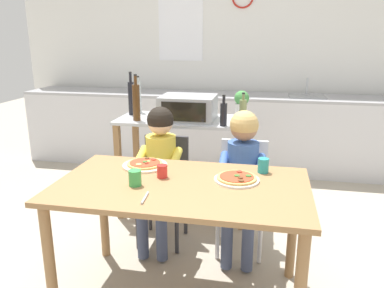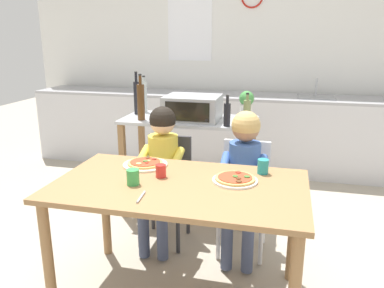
{
  "view_description": "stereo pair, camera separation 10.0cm",
  "coord_description": "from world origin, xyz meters",
  "px_view_note": "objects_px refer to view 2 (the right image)",
  "views": [
    {
      "loc": [
        0.47,
        -1.99,
        1.57
      ],
      "look_at": [
        0.0,
        0.3,
        0.9
      ],
      "focal_mm": 36.01,
      "sensor_mm": 36.0,
      "label": 1
    },
    {
      "loc": [
        0.56,
        -1.97,
        1.57
      ],
      "look_at": [
        0.0,
        0.3,
        0.9
      ],
      "focal_mm": 36.01,
      "sensor_mm": 36.0,
      "label": 2
    }
  ],
  "objects_px": {
    "bottle_slim_sauce": "(227,114)",
    "potted_herb_plant": "(246,104)",
    "dining_table": "(179,200)",
    "drinking_cup_green": "(133,177)",
    "pizza_plate_cream": "(145,164)",
    "bottle_brown_beer": "(144,96)",
    "drinking_cup_red": "(161,171)",
    "dining_chair_left": "(166,181)",
    "bottle_clear_vinegar": "(137,97)",
    "kitchen_island_cart": "(189,151)",
    "child_in_blue_striped_shirt": "(243,167)",
    "child_in_yellow_shirt": "(161,161)",
    "pizza_plate_white": "(235,179)",
    "toaster_oven": "(193,108)",
    "bottle_dark_olive_oil": "(247,112)",
    "dining_chair_right": "(244,189)",
    "drinking_cup_teal": "(263,166)",
    "bottle_tall_green_wine": "(141,101)",
    "serving_spoon": "(141,197)"
  },
  "relations": [
    {
      "from": "drinking_cup_green",
      "to": "child_in_blue_striped_shirt",
      "type": "bearing_deg",
      "value": 48.93
    },
    {
      "from": "bottle_slim_sauce",
      "to": "bottle_tall_green_wine",
      "type": "bearing_deg",
      "value": 175.8
    },
    {
      "from": "drinking_cup_green",
      "to": "bottle_dark_olive_oil",
      "type": "bearing_deg",
      "value": 66.17
    },
    {
      "from": "bottle_brown_beer",
      "to": "drinking_cup_green",
      "type": "xyz_separation_m",
      "value": [
        0.47,
        -1.44,
        -0.22
      ]
    },
    {
      "from": "bottle_slim_sauce",
      "to": "dining_chair_left",
      "type": "bearing_deg",
      "value": -145.1
    },
    {
      "from": "kitchen_island_cart",
      "to": "child_in_blue_striped_shirt",
      "type": "bearing_deg",
      "value": -48.41
    },
    {
      "from": "child_in_blue_striped_shirt",
      "to": "bottle_brown_beer",
      "type": "bearing_deg",
      "value": 141.74
    },
    {
      "from": "bottle_dark_olive_oil",
      "to": "serving_spoon",
      "type": "distance_m",
      "value": 1.39
    },
    {
      "from": "dining_table",
      "to": "child_in_blue_striped_shirt",
      "type": "relative_size",
      "value": 1.37
    },
    {
      "from": "bottle_clear_vinegar",
      "to": "drinking_cup_green",
      "type": "distance_m",
      "value": 1.43
    },
    {
      "from": "pizza_plate_cream",
      "to": "drinking_cup_red",
      "type": "relative_size",
      "value": 3.73
    },
    {
      "from": "pizza_plate_cream",
      "to": "dining_table",
      "type": "bearing_deg",
      "value": -39.39
    },
    {
      "from": "bottle_brown_beer",
      "to": "child_in_yellow_shirt",
      "type": "bearing_deg",
      "value": -62.27
    },
    {
      "from": "bottle_slim_sauce",
      "to": "dining_chair_right",
      "type": "relative_size",
      "value": 0.3
    },
    {
      "from": "drinking_cup_red",
      "to": "dining_chair_left",
      "type": "bearing_deg",
      "value": 105.15
    },
    {
      "from": "bottle_dark_olive_oil",
      "to": "pizza_plate_cream",
      "type": "distance_m",
      "value": 1.02
    },
    {
      "from": "pizza_plate_cream",
      "to": "drinking_cup_green",
      "type": "bearing_deg",
      "value": -81.33
    },
    {
      "from": "toaster_oven",
      "to": "drinking_cup_teal",
      "type": "height_order",
      "value": "toaster_oven"
    },
    {
      "from": "drinking_cup_green",
      "to": "serving_spoon",
      "type": "distance_m",
      "value": 0.2
    },
    {
      "from": "drinking_cup_green",
      "to": "drinking_cup_teal",
      "type": "bearing_deg",
      "value": 27.2
    },
    {
      "from": "dining_table",
      "to": "drinking_cup_green",
      "type": "xyz_separation_m",
      "value": [
        -0.25,
        -0.08,
        0.15
      ]
    },
    {
      "from": "child_in_yellow_shirt",
      "to": "pizza_plate_white",
      "type": "bearing_deg",
      "value": -36.92
    },
    {
      "from": "toaster_oven",
      "to": "potted_herb_plant",
      "type": "bearing_deg",
      "value": 18.59
    },
    {
      "from": "child_in_yellow_shirt",
      "to": "pizza_plate_white",
      "type": "xyz_separation_m",
      "value": [
        0.6,
        -0.45,
        0.08
      ]
    },
    {
      "from": "dining_chair_right",
      "to": "pizza_plate_cream",
      "type": "height_order",
      "value": "dining_chair_right"
    },
    {
      "from": "child_in_yellow_shirt",
      "to": "pizza_plate_white",
      "type": "relative_size",
      "value": 4.03
    },
    {
      "from": "bottle_clear_vinegar",
      "to": "toaster_oven",
      "type": "bearing_deg",
      "value": -10.54
    },
    {
      "from": "bottle_dark_olive_oil",
      "to": "serving_spoon",
      "type": "xyz_separation_m",
      "value": [
        -0.4,
        -1.31,
        -0.22
      ]
    },
    {
      "from": "dining_chair_left",
      "to": "kitchen_island_cart",
      "type": "bearing_deg",
      "value": 83.41
    },
    {
      "from": "child_in_yellow_shirt",
      "to": "serving_spoon",
      "type": "distance_m",
      "value": 0.82
    },
    {
      "from": "pizza_plate_white",
      "to": "drinking_cup_green",
      "type": "bearing_deg",
      "value": -161.34
    },
    {
      "from": "drinking_cup_green",
      "to": "drinking_cup_teal",
      "type": "relative_size",
      "value": 1.0
    },
    {
      "from": "bottle_brown_beer",
      "to": "dining_chair_left",
      "type": "bearing_deg",
      "value": -58.34
    },
    {
      "from": "dining_chair_right",
      "to": "drinking_cup_teal",
      "type": "xyz_separation_m",
      "value": [
        0.15,
        -0.39,
        0.32
      ]
    },
    {
      "from": "potted_herb_plant",
      "to": "child_in_blue_striped_shirt",
      "type": "distance_m",
      "value": 0.8
    },
    {
      "from": "kitchen_island_cart",
      "to": "drinking_cup_red",
      "type": "bearing_deg",
      "value": -84.41
    },
    {
      "from": "kitchen_island_cart",
      "to": "bottle_slim_sauce",
      "type": "relative_size",
      "value": 4.65
    },
    {
      "from": "bottle_slim_sauce",
      "to": "kitchen_island_cart",
      "type": "bearing_deg",
      "value": 150.71
    },
    {
      "from": "drinking_cup_red",
      "to": "bottle_slim_sauce",
      "type": "bearing_deg",
      "value": 74.34
    },
    {
      "from": "potted_herb_plant",
      "to": "drinking_cup_green",
      "type": "height_order",
      "value": "potted_herb_plant"
    },
    {
      "from": "potted_herb_plant",
      "to": "drinking_cup_teal",
      "type": "distance_m",
      "value": 1.05
    },
    {
      "from": "bottle_dark_olive_oil",
      "to": "potted_herb_plant",
      "type": "distance_m",
      "value": 0.22
    },
    {
      "from": "kitchen_island_cart",
      "to": "child_in_yellow_shirt",
      "type": "height_order",
      "value": "child_in_yellow_shirt"
    },
    {
      "from": "bottle_clear_vinegar",
      "to": "drinking_cup_green",
      "type": "height_order",
      "value": "bottle_clear_vinegar"
    },
    {
      "from": "dining_table",
      "to": "pizza_plate_cream",
      "type": "bearing_deg",
      "value": 140.61
    },
    {
      "from": "pizza_plate_white",
      "to": "kitchen_island_cart",
      "type": "bearing_deg",
      "value": 117.21
    },
    {
      "from": "bottle_tall_green_wine",
      "to": "potted_herb_plant",
      "type": "bearing_deg",
      "value": 17.31
    },
    {
      "from": "bottle_clear_vinegar",
      "to": "pizza_plate_white",
      "type": "distance_m",
      "value": 1.57
    },
    {
      "from": "bottle_slim_sauce",
      "to": "potted_herb_plant",
      "type": "distance_m",
      "value": 0.34
    },
    {
      "from": "pizza_plate_cream",
      "to": "bottle_brown_beer",
      "type": "bearing_deg",
      "value": 110.67
    }
  ]
}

